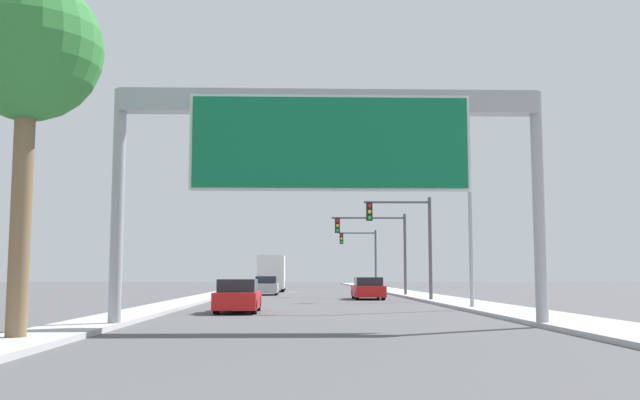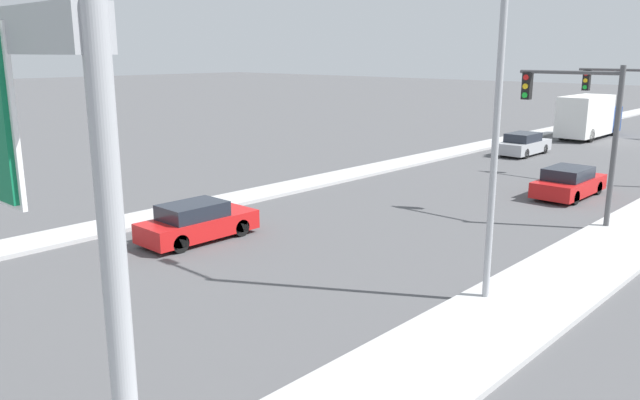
{
  "view_description": "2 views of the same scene",
  "coord_description": "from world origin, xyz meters",
  "px_view_note": "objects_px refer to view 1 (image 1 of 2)",
  "views": [
    {
      "loc": [
        -0.93,
        -3.64,
        1.59
      ],
      "look_at": [
        0.0,
        28.62,
        4.97
      ],
      "focal_mm": 40.0,
      "sensor_mm": 36.0,
      "label": 1
    },
    {
      "loc": [
        14.36,
        13.83,
        6.6
      ],
      "look_at": [
        1.68,
        27.44,
        2.17
      ],
      "focal_mm": 35.0,
      "sensor_mm": 36.0,
      "label": 2
    }
  ],
  "objects_px": {
    "sign_gantry": "(330,136)",
    "car_far_center": "(368,289)",
    "car_far_left": "(238,297)",
    "palm_tree_foreground": "(28,53)",
    "car_near_right": "(266,286)",
    "traffic_light_mid_block": "(380,239)",
    "truck_box_primary": "(272,273)",
    "street_lamp_right": "(462,189)",
    "traffic_light_near_intersection": "(409,231)",
    "traffic_light_far_intersection": "(364,250)"
  },
  "relations": [
    {
      "from": "truck_box_primary",
      "to": "palm_tree_foreground",
      "type": "bearing_deg",
      "value": -94.52
    },
    {
      "from": "car_near_right",
      "to": "traffic_light_mid_block",
      "type": "height_order",
      "value": "traffic_light_mid_block"
    },
    {
      "from": "car_near_right",
      "to": "car_far_center",
      "type": "relative_size",
      "value": 1.01
    },
    {
      "from": "sign_gantry",
      "to": "traffic_light_far_intersection",
      "type": "xyz_separation_m",
      "value": [
        5.55,
        50.14,
        -1.76
      ]
    },
    {
      "from": "traffic_light_mid_block",
      "to": "palm_tree_foreground",
      "type": "xyz_separation_m",
      "value": [
        -12.44,
        -34.76,
        2.77
      ]
    },
    {
      "from": "car_near_right",
      "to": "street_lamp_right",
      "type": "height_order",
      "value": "street_lamp_right"
    },
    {
      "from": "car_far_left",
      "to": "traffic_light_mid_block",
      "type": "xyz_separation_m",
      "value": [
        8.45,
        21.45,
        3.47
      ]
    },
    {
      "from": "car_near_right",
      "to": "truck_box_primary",
      "type": "height_order",
      "value": "truck_box_primary"
    },
    {
      "from": "car_far_center",
      "to": "car_far_left",
      "type": "relative_size",
      "value": 1.04
    },
    {
      "from": "car_near_right",
      "to": "car_far_center",
      "type": "height_order",
      "value": "car_near_right"
    },
    {
      "from": "sign_gantry",
      "to": "traffic_light_near_intersection",
      "type": "bearing_deg",
      "value": 74.72
    },
    {
      "from": "car_near_right",
      "to": "palm_tree_foreground",
      "type": "bearing_deg",
      "value": -95.79
    },
    {
      "from": "palm_tree_foreground",
      "to": "car_far_center",
      "type": "bearing_deg",
      "value": 69.39
    },
    {
      "from": "car_far_left",
      "to": "truck_box_primary",
      "type": "bearing_deg",
      "value": 90.0
    },
    {
      "from": "sign_gantry",
      "to": "street_lamp_right",
      "type": "distance_m",
      "value": 12.46
    },
    {
      "from": "sign_gantry",
      "to": "truck_box_primary",
      "type": "relative_size",
      "value": 1.67
    },
    {
      "from": "car_far_center",
      "to": "traffic_light_far_intersection",
      "type": "height_order",
      "value": "traffic_light_far_intersection"
    },
    {
      "from": "car_far_center",
      "to": "sign_gantry",
      "type": "bearing_deg",
      "value": -98.1
    },
    {
      "from": "traffic_light_far_intersection",
      "to": "car_near_right",
      "type": "bearing_deg",
      "value": -120.4
    },
    {
      "from": "traffic_light_far_intersection",
      "to": "car_far_center",
      "type": "bearing_deg",
      "value": -94.58
    },
    {
      "from": "truck_box_primary",
      "to": "traffic_light_far_intersection",
      "type": "height_order",
      "value": "traffic_light_far_intersection"
    },
    {
      "from": "sign_gantry",
      "to": "car_near_right",
      "type": "relative_size",
      "value": 2.92
    },
    {
      "from": "car_near_right",
      "to": "street_lamp_right",
      "type": "relative_size",
      "value": 0.49
    },
    {
      "from": "car_far_left",
      "to": "traffic_light_near_intersection",
      "type": "distance_m",
      "value": 14.97
    },
    {
      "from": "car_near_right",
      "to": "car_far_center",
      "type": "distance_m",
      "value": 12.31
    },
    {
      "from": "sign_gantry",
      "to": "palm_tree_foreground",
      "type": "relative_size",
      "value": 1.51
    },
    {
      "from": "sign_gantry",
      "to": "traffic_light_far_intersection",
      "type": "relative_size",
      "value": 2.19
    },
    {
      "from": "traffic_light_near_intersection",
      "to": "street_lamp_right",
      "type": "distance_m",
      "value": 9.68
    },
    {
      "from": "sign_gantry",
      "to": "traffic_light_near_intersection",
      "type": "height_order",
      "value": "sign_gantry"
    },
    {
      "from": "sign_gantry",
      "to": "traffic_light_mid_block",
      "type": "xyz_separation_m",
      "value": [
        4.95,
        30.14,
        -1.68
      ]
    },
    {
      "from": "traffic_light_mid_block",
      "to": "palm_tree_foreground",
      "type": "height_order",
      "value": "palm_tree_foreground"
    },
    {
      "from": "car_near_right",
      "to": "car_far_left",
      "type": "height_order",
      "value": "car_near_right"
    },
    {
      "from": "traffic_light_far_intersection",
      "to": "street_lamp_right",
      "type": "bearing_deg",
      "value": -88.59
    },
    {
      "from": "car_far_center",
      "to": "traffic_light_far_intersection",
      "type": "xyz_separation_m",
      "value": [
        2.05,
        25.54,
        3.38
      ]
    },
    {
      "from": "sign_gantry",
      "to": "traffic_light_far_intersection",
      "type": "bearing_deg",
      "value": 83.69
    },
    {
      "from": "car_far_left",
      "to": "street_lamp_right",
      "type": "bearing_deg",
      "value": 10.9
    },
    {
      "from": "traffic_light_mid_block",
      "to": "street_lamp_right",
      "type": "distance_m",
      "value": 19.64
    },
    {
      "from": "traffic_light_far_intersection",
      "to": "traffic_light_mid_block",
      "type": "bearing_deg",
      "value": -91.7
    },
    {
      "from": "car_far_left",
      "to": "palm_tree_foreground",
      "type": "xyz_separation_m",
      "value": [
        -3.99,
        -13.3,
        6.24
      ]
    },
    {
      "from": "car_far_center",
      "to": "traffic_light_near_intersection",
      "type": "height_order",
      "value": "traffic_light_near_intersection"
    },
    {
      "from": "car_far_center",
      "to": "palm_tree_foreground",
      "type": "xyz_separation_m",
      "value": [
        -10.99,
        -29.22,
        6.23
      ]
    },
    {
      "from": "truck_box_primary",
      "to": "street_lamp_right",
      "type": "xyz_separation_m",
      "value": [
        10.02,
        -35.21,
        3.81
      ]
    },
    {
      "from": "car_far_left",
      "to": "palm_tree_foreground",
      "type": "distance_m",
      "value": 15.23
    },
    {
      "from": "traffic_light_near_intersection",
      "to": "car_near_right",
      "type": "bearing_deg",
      "value": 121.69
    },
    {
      "from": "car_far_left",
      "to": "traffic_light_near_intersection",
      "type": "bearing_deg",
      "value": 51.83
    },
    {
      "from": "car_far_center",
      "to": "traffic_light_mid_block",
      "type": "xyz_separation_m",
      "value": [
        1.45,
        5.54,
        3.46
      ]
    },
    {
      "from": "sign_gantry",
      "to": "traffic_light_mid_block",
      "type": "bearing_deg",
      "value": 80.67
    },
    {
      "from": "car_far_left",
      "to": "traffic_light_mid_block",
      "type": "relative_size",
      "value": 0.72
    },
    {
      "from": "car_far_left",
      "to": "street_lamp_right",
      "type": "relative_size",
      "value": 0.46
    },
    {
      "from": "sign_gantry",
      "to": "car_far_center",
      "type": "bearing_deg",
      "value": 81.9
    }
  ]
}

